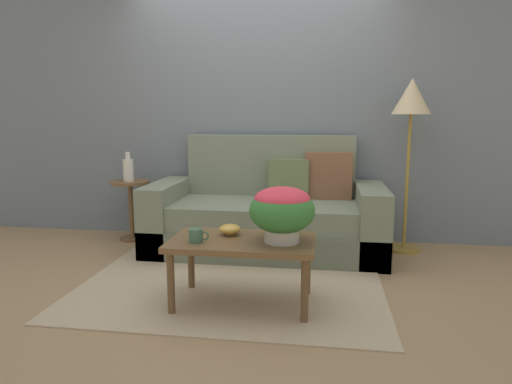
{
  "coord_description": "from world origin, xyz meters",
  "views": [
    {
      "loc": [
        0.65,
        -3.4,
        1.26
      ],
      "look_at": [
        0.14,
        0.06,
        0.66
      ],
      "focal_mm": 31.96,
      "sensor_mm": 36.0,
      "label": 1
    }
  ],
  "objects_px": {
    "coffee_table": "(243,247)",
    "side_table": "(131,199)",
    "floor_lamp": "(411,109)",
    "potted_plant": "(282,209)",
    "table_vase": "(128,169)",
    "coffee_mug": "(196,235)",
    "couch": "(268,216)",
    "snack_bowl": "(230,229)"
  },
  "relations": [
    {
      "from": "coffee_table",
      "to": "coffee_mug",
      "type": "xyz_separation_m",
      "value": [
        -0.28,
        -0.11,
        0.1
      ]
    },
    {
      "from": "coffee_table",
      "to": "side_table",
      "type": "height_order",
      "value": "side_table"
    },
    {
      "from": "floor_lamp",
      "to": "snack_bowl",
      "type": "xyz_separation_m",
      "value": [
        -1.38,
        -1.34,
        -0.82
      ]
    },
    {
      "from": "coffee_table",
      "to": "potted_plant",
      "type": "height_order",
      "value": "potted_plant"
    },
    {
      "from": "coffee_table",
      "to": "coffee_mug",
      "type": "bearing_deg",
      "value": -158.73
    },
    {
      "from": "side_table",
      "to": "coffee_mug",
      "type": "bearing_deg",
      "value": -53.88
    },
    {
      "from": "couch",
      "to": "potted_plant",
      "type": "height_order",
      "value": "couch"
    },
    {
      "from": "coffee_table",
      "to": "table_vase",
      "type": "xyz_separation_m",
      "value": [
        -1.41,
        1.41,
        0.33
      ]
    },
    {
      "from": "side_table",
      "to": "potted_plant",
      "type": "bearing_deg",
      "value": -41.07
    },
    {
      "from": "coffee_table",
      "to": "side_table",
      "type": "xyz_separation_m",
      "value": [
        -1.4,
        1.42,
        0.02
      ]
    },
    {
      "from": "snack_bowl",
      "to": "table_vase",
      "type": "height_order",
      "value": "table_vase"
    },
    {
      "from": "side_table",
      "to": "table_vase",
      "type": "distance_m",
      "value": 0.31
    },
    {
      "from": "side_table",
      "to": "floor_lamp",
      "type": "height_order",
      "value": "floor_lamp"
    },
    {
      "from": "couch",
      "to": "table_vase",
      "type": "relative_size",
      "value": 7.41
    },
    {
      "from": "side_table",
      "to": "couch",
      "type": "bearing_deg",
      "value": -5.96
    },
    {
      "from": "couch",
      "to": "coffee_table",
      "type": "relative_size",
      "value": 2.25
    },
    {
      "from": "snack_bowl",
      "to": "table_vase",
      "type": "distance_m",
      "value": 1.87
    },
    {
      "from": "couch",
      "to": "coffee_table",
      "type": "bearing_deg",
      "value": -90.62
    },
    {
      "from": "side_table",
      "to": "table_vase",
      "type": "bearing_deg",
      "value": -130.45
    },
    {
      "from": "potted_plant",
      "to": "snack_bowl",
      "type": "relative_size",
      "value": 2.84
    },
    {
      "from": "couch",
      "to": "table_vase",
      "type": "height_order",
      "value": "couch"
    },
    {
      "from": "floor_lamp",
      "to": "table_vase",
      "type": "height_order",
      "value": "floor_lamp"
    },
    {
      "from": "coffee_mug",
      "to": "snack_bowl",
      "type": "bearing_deg",
      "value": 49.56
    },
    {
      "from": "couch",
      "to": "coffee_mug",
      "type": "height_order",
      "value": "couch"
    },
    {
      "from": "side_table",
      "to": "potted_plant",
      "type": "distance_m",
      "value": 2.22
    },
    {
      "from": "coffee_table",
      "to": "couch",
      "type": "bearing_deg",
      "value": 89.38
    },
    {
      "from": "coffee_mug",
      "to": "snack_bowl",
      "type": "relative_size",
      "value": 0.9
    },
    {
      "from": "couch",
      "to": "side_table",
      "type": "relative_size",
      "value": 3.54
    },
    {
      "from": "snack_bowl",
      "to": "potted_plant",
      "type": "bearing_deg",
      "value": -18.73
    },
    {
      "from": "potted_plant",
      "to": "coffee_mug",
      "type": "xyz_separation_m",
      "value": [
        -0.54,
        -0.08,
        -0.17
      ]
    },
    {
      "from": "coffee_table",
      "to": "side_table",
      "type": "distance_m",
      "value": 1.99
    },
    {
      "from": "couch",
      "to": "snack_bowl",
      "type": "xyz_separation_m",
      "value": [
        -0.12,
        -1.18,
        0.17
      ]
    },
    {
      "from": "side_table",
      "to": "floor_lamp",
      "type": "relative_size",
      "value": 0.38
    },
    {
      "from": "couch",
      "to": "floor_lamp",
      "type": "bearing_deg",
      "value": 7.35
    },
    {
      "from": "potted_plant",
      "to": "coffee_mug",
      "type": "bearing_deg",
      "value": -171.15
    },
    {
      "from": "side_table",
      "to": "potted_plant",
      "type": "xyz_separation_m",
      "value": [
        1.66,
        -1.45,
        0.25
      ]
    },
    {
      "from": "coffee_mug",
      "to": "table_vase",
      "type": "bearing_deg",
      "value": 126.41
    },
    {
      "from": "potted_plant",
      "to": "floor_lamp",
      "type": "bearing_deg",
      "value": 55.19
    },
    {
      "from": "coffee_table",
      "to": "floor_lamp",
      "type": "relative_size",
      "value": 0.6
    },
    {
      "from": "floor_lamp",
      "to": "snack_bowl",
      "type": "relative_size",
      "value": 10.68
    },
    {
      "from": "coffee_table",
      "to": "coffee_mug",
      "type": "height_order",
      "value": "coffee_mug"
    },
    {
      "from": "potted_plant",
      "to": "table_vase",
      "type": "distance_m",
      "value": 2.2
    }
  ]
}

